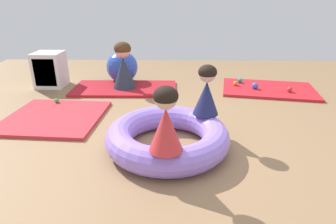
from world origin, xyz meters
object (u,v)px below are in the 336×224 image
at_px(play_ball_teal, 240,80).
at_px(play_ball_green, 57,101).
at_px(child_in_red, 166,120).
at_px(storage_cube, 50,70).
at_px(child_in_navy, 207,91).
at_px(adult_seated, 123,66).
at_px(play_ball_red, 290,89).
at_px(play_ball_blue, 255,86).
at_px(exercise_ball_large, 122,67).
at_px(inflatable_cushion, 168,136).
at_px(play_ball_orange, 235,83).

xyz_separation_m(play_ball_teal, play_ball_green, (-2.72, -1.03, -0.01)).
distance_m(child_in_red, storage_cube, 3.20).
relative_size(child_in_red, child_in_navy, 1.03).
relative_size(adult_seated, play_ball_red, 8.88).
distance_m(play_ball_blue, exercise_ball_large, 2.23).
bearing_deg(exercise_ball_large, play_ball_teal, -3.85).
relative_size(adult_seated, play_ball_teal, 9.21).
distance_m(play_ball_teal, play_ball_blue, 0.37).
xyz_separation_m(play_ball_green, exercise_ball_large, (0.71, 1.16, 0.20)).
bearing_deg(play_ball_green, play_ball_blue, 13.46).
height_order(inflatable_cushion, adult_seated, adult_seated).
bearing_deg(play_ball_teal, child_in_navy, -112.33).
distance_m(play_ball_teal, exercise_ball_large, 2.02).
xyz_separation_m(child_in_navy, adult_seated, (-1.12, 1.59, -0.12)).
bearing_deg(exercise_ball_large, play_ball_red, -13.13).
bearing_deg(child_in_navy, play_ball_green, 67.00).
bearing_deg(storage_cube, exercise_ball_large, 14.16).
xyz_separation_m(play_ball_teal, play_ball_blue, (0.16, -0.34, 0.01)).
relative_size(inflatable_cushion, play_ball_blue, 12.48).
relative_size(child_in_red, play_ball_orange, 7.30).
bearing_deg(child_in_navy, inflatable_cushion, 126.64).
relative_size(play_ball_teal, play_ball_orange, 1.07).
bearing_deg(play_ball_green, child_in_red, -46.38).
relative_size(adult_seated, storage_cube, 1.28).
height_order(play_ball_teal, play_ball_orange, play_ball_teal).
xyz_separation_m(child_in_navy, play_ball_green, (-1.94, 0.87, -0.44)).
distance_m(inflatable_cushion, play_ball_red, 2.48).
relative_size(child_in_navy, play_ball_green, 8.41).
relative_size(inflatable_cushion, storage_cube, 2.16).
xyz_separation_m(child_in_red, storage_cube, (-1.98, 2.50, -0.24)).
height_order(inflatable_cushion, child_in_red, child_in_red).
height_order(play_ball_teal, play_ball_green, play_ball_teal).
relative_size(play_ball_orange, play_ball_green, 1.18).
bearing_deg(child_in_red, child_in_navy, 134.42).
xyz_separation_m(play_ball_green, storage_cube, (-0.43, 0.87, 0.21)).
bearing_deg(play_ball_blue, play_ball_green, -166.54).
bearing_deg(play_ball_blue, play_ball_red, -16.98).
bearing_deg(play_ball_orange, adult_seated, -175.65).
distance_m(play_ball_orange, storage_cube, 3.05).
relative_size(inflatable_cushion, adult_seated, 1.68).
relative_size(exercise_ball_large, storage_cube, 0.95).
distance_m(child_in_red, exercise_ball_large, 2.92).
bearing_deg(child_in_red, exercise_ball_large, 178.41).
xyz_separation_m(inflatable_cushion, storage_cube, (-1.98, 2.02, 0.15)).
bearing_deg(inflatable_cushion, child_in_red, -90.13).
height_order(play_ball_green, storage_cube, storage_cube).
bearing_deg(play_ball_teal, play_ball_red, -36.70).
bearing_deg(adult_seated, play_ball_red, 72.71).
bearing_deg(play_ball_red, play_ball_green, -170.86).
xyz_separation_m(play_ball_teal, play_ball_red, (0.65, -0.48, 0.00)).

